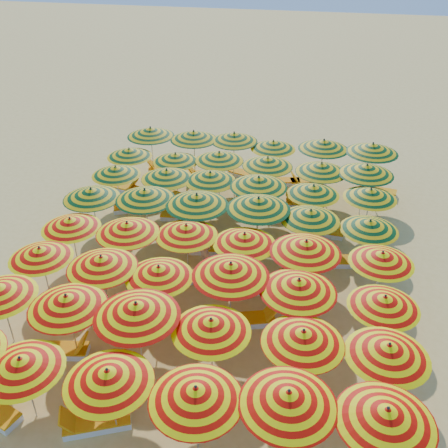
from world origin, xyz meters
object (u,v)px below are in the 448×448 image
(umbrella_40, at_px, (321,168))
(umbrella_4, at_px, (288,398))
(umbrella_36, at_px, (129,153))
(lounger_9, at_px, (349,261))
(umbrella_13, at_px, (102,262))
(lounger_15, at_px, (255,198))
(umbrella_42, at_px, (151,132))
(lounger_14, at_px, (165,192))
(lounger_7, at_px, (259,287))
(lounger_2, at_px, (61,350))
(umbrella_16, at_px, (299,286))
(lounger_17, at_px, (164,168))
(umbrella_33, at_px, (259,182))
(lounger_8, at_px, (210,249))
(umbrella_34, at_px, (313,190))
(umbrella_28, at_px, (310,215))
(umbrella_21, at_px, (245,239))
(lounger_3, at_px, (93,306))
(umbrella_22, at_px, (306,247))
(umbrella_45, at_px, (273,145))
(lounger_22, at_px, (377,191))
(umbrella_23, at_px, (382,258))
(umbrella_38, at_px, (219,157))
(lounger_6, at_px, (204,276))
(lounger_21, at_px, (307,182))
(umbrella_26, at_px, (197,200))
(lounger_19, at_px, (246,175))
(umbrella_9, at_px, (211,325))
(lounger_1, at_px, (95,423))
(lounger_10, at_px, (132,207))
(lounger_13, at_px, (122,187))
(lounger_12, at_px, (321,231))
(lounger_16, at_px, (304,204))
(umbrella_24, at_px, (91,193))
(umbrella_11, at_px, (388,351))
(umbrella_29, at_px, (370,225))
(beachgoer_a, at_px, (205,251))
(umbrella_32, at_px, (210,177))
(umbrella_8, at_px, (136,310))
(umbrella_10, at_px, (303,337))
(umbrella_20, at_px, (186,230))
(lounger_20, at_px, (281,181))
(lounger_11, at_px, (182,216))
(umbrella_27, at_px, (258,203))
(umbrella_30, at_px, (116,171))
(umbrella_15, at_px, (231,270))
(umbrella_12, at_px, (40,253))
(umbrella_7, at_px, (67,301))
(umbrella_37, at_px, (176,158))
(umbrella_31, at_px, (167,174))
(lounger_18, at_px, (204,175))
(umbrella_41, at_px, (366,169))
(umbrella_43, at_px, (194,135))
(umbrella_14, at_px, (159,272))

(umbrella_40, bearing_deg, umbrella_4, -90.76)
(umbrella_36, bearing_deg, lounger_9, -21.61)
(umbrella_13, height_order, lounger_15, umbrella_13)
(umbrella_42, height_order, lounger_14, umbrella_42)
(lounger_7, bearing_deg, lounger_2, -161.34)
(umbrella_16, height_order, lounger_17, umbrella_16)
(umbrella_33, relative_size, lounger_8, 1.70)
(umbrella_34, bearing_deg, umbrella_28, -89.61)
(umbrella_21, xyz_separation_m, lounger_2, (-4.78, -4.34, -1.86))
(umbrella_42, bearing_deg, lounger_3, -82.08)
(umbrella_22, height_order, umbrella_45, umbrella_22)
(umbrella_45, xyz_separation_m, lounger_22, (5.03, -0.13, -1.84))
(umbrella_23, bearing_deg, umbrella_38, 136.78)
(lounger_6, relative_size, lounger_21, 1.00)
(umbrella_26, height_order, lounger_19, umbrella_26)
(umbrella_9, xyz_separation_m, lounger_1, (-2.57, -2.19, -1.86))
(umbrella_26, xyz_separation_m, lounger_10, (-3.67, 2.35, -2.07))
(umbrella_4, relative_size, umbrella_45, 0.96)
(lounger_13, bearing_deg, lounger_12, -0.12)
(lounger_16, bearing_deg, umbrella_13, 51.39)
(umbrella_24, bearing_deg, umbrella_16, -25.96)
(umbrella_34, bearing_deg, umbrella_45, 117.21)
(umbrella_13, distance_m, umbrella_24, 4.68)
(umbrella_36, bearing_deg, lounger_19, 25.90)
(umbrella_11, distance_m, umbrella_33, 9.34)
(umbrella_29, distance_m, beachgoer_a, 5.98)
(umbrella_32, bearing_deg, umbrella_8, -89.90)
(umbrella_9, relative_size, umbrella_10, 0.98)
(umbrella_20, xyz_separation_m, lounger_9, (5.70, 2.03, -1.89))
(lounger_10, bearing_deg, umbrella_36, -94.71)
(umbrella_9, bearing_deg, lounger_14, 114.71)
(umbrella_4, height_order, lounger_7, umbrella_4)
(lounger_3, bearing_deg, umbrella_22, -154.94)
(umbrella_20, xyz_separation_m, lounger_20, (2.46, 8.10, -1.89))
(lounger_3, height_order, lounger_11, same)
(umbrella_10, relative_size, lounger_3, 1.36)
(umbrella_23, bearing_deg, umbrella_45, 118.69)
(umbrella_27, bearing_deg, umbrella_26, -175.30)
(umbrella_29, height_order, umbrella_30, umbrella_30)
(umbrella_15, xyz_separation_m, umbrella_27, (0.20, 4.14, 0.02))
(lounger_11, xyz_separation_m, lounger_17, (-2.21, 4.43, 0.00))
(lounger_17, xyz_separation_m, beachgoer_a, (4.04, -7.49, 0.51))
(umbrella_12, xyz_separation_m, umbrella_36, (-0.13, 8.20, -0.00))
(umbrella_7, xyz_separation_m, umbrella_37, (0.04, 10.31, -0.16))
(umbrella_15, distance_m, umbrella_37, 9.10)
(umbrella_31, distance_m, umbrella_34, 6.08)
(umbrella_30, bearing_deg, lounger_18, 54.25)
(umbrella_32, xyz_separation_m, umbrella_41, (6.33, 1.74, 0.14))
(umbrella_43, height_order, lounger_22, umbrella_43)
(umbrella_14, distance_m, umbrella_15, 2.22)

